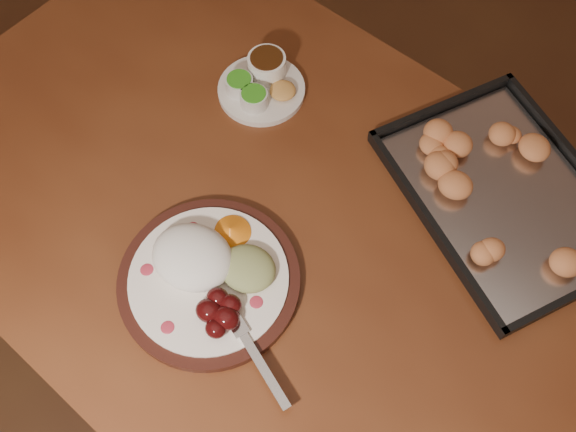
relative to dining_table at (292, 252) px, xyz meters
The scene contains 5 objects.
ground 0.75m from the dining_table, 139.74° to the right, with size 4.00×4.00×0.00m, color brown.
dining_table is the anchor object (origin of this frame).
dinner_plate 0.21m from the dining_table, 117.13° to the right, with size 0.37×0.30×0.07m.
condiment_saucer 0.33m from the dining_table, 129.51° to the left, with size 0.17×0.17×0.06m.
baking_tray 0.40m from the dining_table, 37.77° to the left, with size 0.53×0.51×0.04m.
Camera 1 is at (0.51, -0.22, 1.74)m, focal length 40.00 mm.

